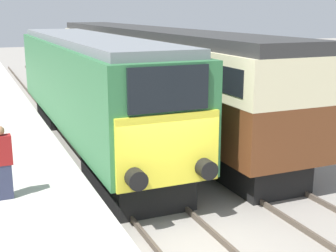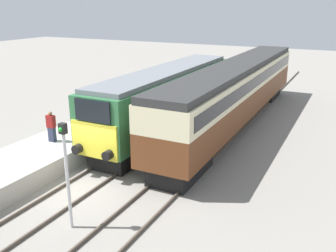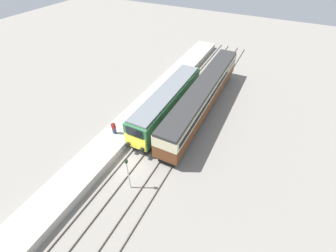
# 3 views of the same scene
# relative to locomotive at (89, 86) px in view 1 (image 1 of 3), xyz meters

# --- Properties ---
(ground_plane) EXTENTS (120.00, 120.00, 0.00)m
(ground_plane) POSITION_rel_locomotive_xyz_m (0.00, -8.40, -2.25)
(ground_plane) COLOR gray
(rails_near_track) EXTENTS (1.51, 60.00, 0.14)m
(rails_near_track) POSITION_rel_locomotive_xyz_m (0.00, -3.40, -2.18)
(rails_near_track) COLOR #4C4238
(rails_near_track) RESTS_ON ground_plane
(rails_far_track) EXTENTS (1.50, 60.00, 0.14)m
(rails_far_track) POSITION_rel_locomotive_xyz_m (3.40, -3.40, -2.18)
(rails_far_track) COLOR #4C4238
(rails_far_track) RESTS_ON ground_plane
(locomotive) EXTENTS (2.70, 14.97, 4.02)m
(locomotive) POSITION_rel_locomotive_xyz_m (0.00, 0.00, 0.00)
(locomotive) COLOR black
(locomotive) RESTS_ON ground_plane
(passenger_carriage) EXTENTS (2.75, 21.84, 4.15)m
(passenger_carriage) POSITION_rel_locomotive_xyz_m (3.40, 3.45, 0.28)
(passenger_carriage) COLOR black
(passenger_carriage) RESTS_ON ground_plane
(person_on_platform) EXTENTS (0.44, 0.26, 1.62)m
(person_on_platform) POSITION_rel_locomotive_xyz_m (-3.47, -6.32, -0.55)
(person_on_platform) COLOR #2D334C
(person_on_platform) RESTS_ON platform_left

